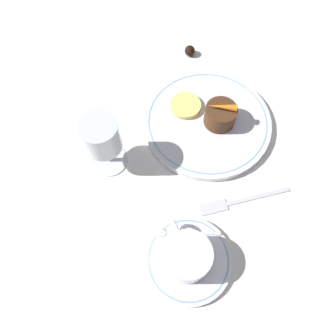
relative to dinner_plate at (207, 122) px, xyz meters
name	(u,v)px	position (x,y,z in m)	size (l,w,h in m)	color
ground_plane	(209,141)	(-0.04, 0.01, -0.01)	(3.00, 3.00, 0.00)	white
dinner_plate	(207,122)	(0.00, 0.00, 0.00)	(0.26, 0.26, 0.01)	white
saucer	(188,260)	(-0.23, 0.15, 0.00)	(0.15, 0.15, 0.01)	white
coffee_cup	(187,256)	(-0.23, 0.15, 0.03)	(0.10, 0.08, 0.05)	white
spoon	(179,233)	(-0.19, 0.14, 0.00)	(0.06, 0.11, 0.00)	silver
wine_glass	(102,139)	(0.00, 0.21, 0.07)	(0.07, 0.07, 0.12)	silver
fork	(235,202)	(-0.17, 0.03, -0.01)	(0.04, 0.17, 0.01)	silver
dessert_cake	(220,115)	(-0.01, -0.02, 0.03)	(0.06, 0.06, 0.04)	#4C2D19
carrot_garnish	(222,107)	(-0.01, -0.02, 0.05)	(0.04, 0.05, 0.01)	orange
pineapple_slice	(185,106)	(0.05, 0.03, 0.01)	(0.06, 0.06, 0.01)	#EFE075
chocolate_truffle	(190,51)	(0.18, -0.05, 0.00)	(0.02, 0.02, 0.02)	black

